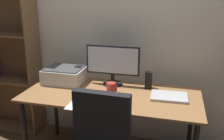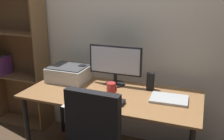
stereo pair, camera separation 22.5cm
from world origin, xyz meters
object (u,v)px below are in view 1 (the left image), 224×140
laptop (169,97)px  speaker_left (79,74)px  bookshelf (6,58)px  keyboard (98,100)px  speaker_right (149,80)px  monitor (113,63)px  printer (65,75)px  coffee_mug (111,88)px  mouse (123,102)px  desk (111,101)px

laptop → speaker_left: (-0.93, 0.19, 0.07)m
speaker_left → bookshelf: bookshelf is taller
keyboard → speaker_right: bearing=45.6°
monitor → printer: size_ratio=1.34×
coffee_mug → laptop: bearing=4.6°
coffee_mug → bookshelf: size_ratio=0.06×
keyboard → laptop: size_ratio=0.91×
laptop → bookshelf: bookshelf is taller
coffee_mug → speaker_left: (-0.40, 0.23, 0.03)m
speaker_right → printer: speaker_right is taller
mouse → coffee_mug: 0.25m
mouse → printer: printer is taller
laptop → bookshelf: bearing=167.7°
keyboard → mouse: (0.22, 0.00, 0.01)m
keyboard → coffee_mug: coffee_mug is taller
keyboard → bookshelf: (-1.32, 0.57, 0.14)m
monitor → bookshelf: (-1.34, 0.14, -0.08)m
speaker_left → speaker_right: (0.72, 0.00, 0.00)m
desk → coffee_mug: bearing=-107.1°
mouse → speaker_left: size_ratio=0.56×
speaker_left → printer: speaker_left is taller
monitor → speaker_right: 0.39m
desk → coffee_mug: coffee_mug is taller
keyboard → speaker_right: (0.38, 0.42, 0.08)m
keyboard → speaker_right: 0.57m
laptop → speaker_right: size_ratio=1.88×
desk → mouse: size_ratio=16.93×
monitor → keyboard: monitor is taller
monitor → laptop: size_ratio=1.68×
printer → bookshelf: bookshelf is taller
coffee_mug → laptop: coffee_mug is taller
speaker_right → monitor: bearing=178.7°
monitor → mouse: size_ratio=5.59×
printer → coffee_mug: bearing=-18.4°
mouse → speaker_right: size_ratio=0.56×
coffee_mug → speaker_left: size_ratio=0.63×
speaker_left → desk: bearing=-28.3°
mouse → laptop: 0.43m
laptop → printer: printer is taller
keyboard → speaker_left: 0.54m
speaker_right → speaker_left: bearing=180.0°
monitor → mouse: bearing=-64.4°
laptop → keyboard: bearing=-161.1°
desk → coffee_mug: (-0.00, -0.01, 0.13)m
bookshelf → coffee_mug: bearing=-15.3°
monitor → laptop: 0.64m
mouse → speaker_left: speaker_left is taller
coffee_mug → printer: printer is taller
monitor → mouse: monitor is taller
desk → keyboard: 0.22m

